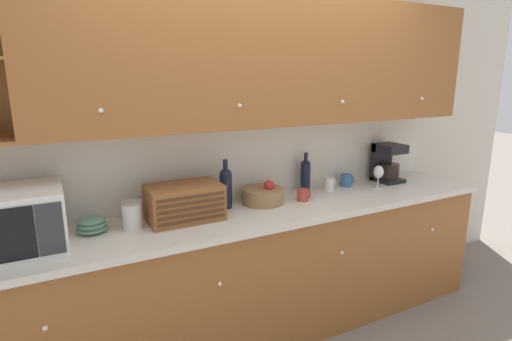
# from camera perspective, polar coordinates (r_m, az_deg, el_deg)

# --- Properties ---
(ground_plane) EXTENTS (24.00, 24.00, 0.00)m
(ground_plane) POSITION_cam_1_polar(r_m,az_deg,el_deg) (3.38, -1.78, -19.22)
(ground_plane) COLOR slate
(wall_back) EXTENTS (6.00, 0.06, 2.60)m
(wall_back) POSITION_cam_1_polar(r_m,az_deg,el_deg) (2.92, -2.22, 3.08)
(wall_back) COLOR beige
(wall_back) RESTS_ON ground_plane
(counter_unit) EXTENTS (3.62, 0.64, 0.94)m
(counter_unit) POSITION_cam_1_polar(r_m,az_deg,el_deg) (2.91, 0.87, -14.27)
(counter_unit) COLOR #935628
(counter_unit) RESTS_ON ground_plane
(backsplash_panel) EXTENTS (3.60, 0.01, 0.55)m
(backsplash_panel) POSITION_cam_1_polar(r_m,az_deg,el_deg) (2.91, -1.90, 1.37)
(backsplash_panel) COLOR silver
(backsplash_panel) RESTS_ON counter_unit
(upper_cabinets) EXTENTS (3.60, 0.37, 0.85)m
(upper_cabinets) POSITION_cam_1_polar(r_m,az_deg,el_deg) (2.78, 2.88, 15.32)
(upper_cabinets) COLOR #935628
(upper_cabinets) RESTS_ON backsplash_panel
(microwave) EXTENTS (0.53, 0.43, 0.33)m
(microwave) POSITION_cam_1_polar(r_m,az_deg,el_deg) (2.39, -31.95, -6.25)
(microwave) COLOR silver
(microwave) RESTS_ON counter_unit
(bowl_stack_on_counter) EXTENTS (0.18, 0.18, 0.09)m
(bowl_stack_on_counter) POSITION_cam_1_polar(r_m,az_deg,el_deg) (2.51, -22.42, -7.18)
(bowl_stack_on_counter) COLOR slate
(bowl_stack_on_counter) RESTS_ON counter_unit
(storage_canister) EXTENTS (0.12, 0.12, 0.17)m
(storage_canister) POSITION_cam_1_polar(r_m,az_deg,el_deg) (2.46, -17.27, -6.14)
(storage_canister) COLOR silver
(storage_canister) RESTS_ON counter_unit
(bread_box) EXTENTS (0.45, 0.29, 0.23)m
(bread_box) POSITION_cam_1_polar(r_m,az_deg,el_deg) (2.54, -10.19, -4.48)
(bread_box) COLOR brown
(bread_box) RESTS_ON counter_unit
(wine_bottle) EXTENTS (0.08, 0.08, 0.34)m
(wine_bottle) POSITION_cam_1_polar(r_m,az_deg,el_deg) (2.71, -4.35, -2.24)
(wine_bottle) COLOR black
(wine_bottle) RESTS_ON counter_unit
(fruit_basket) EXTENTS (0.29, 0.29, 0.17)m
(fruit_basket) POSITION_cam_1_polar(r_m,az_deg,el_deg) (2.83, 1.01, -3.56)
(fruit_basket) COLOR #937047
(fruit_basket) RESTS_ON counter_unit
(mug_blue_second) EXTENTS (0.10, 0.08, 0.09)m
(mug_blue_second) POSITION_cam_1_polar(r_m,az_deg,el_deg) (2.91, 6.75, -3.46)
(mug_blue_second) COLOR #B73D38
(mug_blue_second) RESTS_ON counter_unit
(second_wine_bottle) EXTENTS (0.08, 0.08, 0.31)m
(second_wine_bottle) POSITION_cam_1_polar(r_m,az_deg,el_deg) (3.12, 7.06, -0.51)
(second_wine_bottle) COLOR black
(second_wine_bottle) RESTS_ON counter_unit
(mug_patterned_third) EXTENTS (0.09, 0.08, 0.10)m
(mug_patterned_third) POSITION_cam_1_polar(r_m,az_deg,el_deg) (3.19, 10.44, -1.92)
(mug_patterned_third) COLOR silver
(mug_patterned_third) RESTS_ON counter_unit
(mug) EXTENTS (0.11, 0.09, 0.10)m
(mug) POSITION_cam_1_polar(r_m,az_deg,el_deg) (3.35, 12.77, -1.33)
(mug) COLOR #38669E
(mug) RESTS_ON counter_unit
(wine_glass) EXTENTS (0.08, 0.08, 0.19)m
(wine_glass) POSITION_cam_1_polar(r_m,az_deg,el_deg) (3.34, 17.10, -0.32)
(wine_glass) COLOR silver
(wine_glass) RESTS_ON counter_unit
(coffee_maker) EXTENTS (0.20, 0.23, 0.32)m
(coffee_maker) POSITION_cam_1_polar(r_m,az_deg,el_deg) (3.58, 18.20, 1.11)
(coffee_maker) COLOR black
(coffee_maker) RESTS_ON counter_unit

